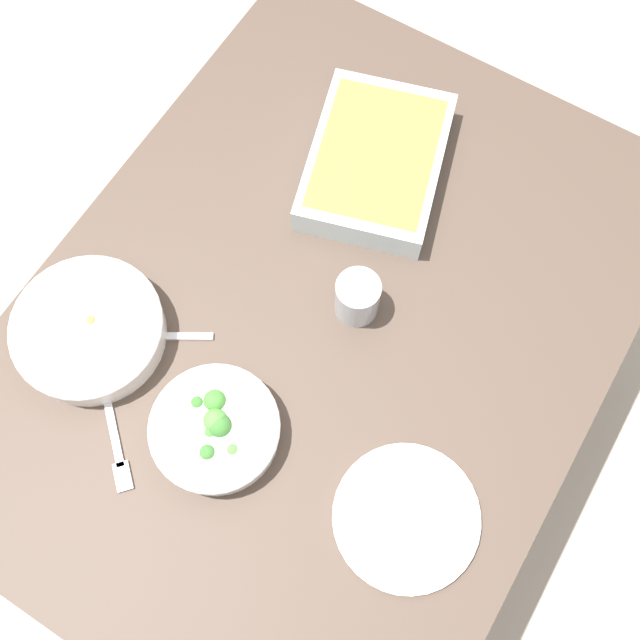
# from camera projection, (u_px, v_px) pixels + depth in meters

# --- Properties ---
(ground_plane) EXTENTS (6.00, 6.00, 0.00)m
(ground_plane) POSITION_uv_depth(u_px,v_px,m) (320.00, 422.00, 1.93)
(ground_plane) COLOR #B2A899
(dining_table) EXTENTS (1.20, 0.90, 0.74)m
(dining_table) POSITION_uv_depth(u_px,v_px,m) (320.00, 338.00, 1.33)
(dining_table) COLOR #4C3D33
(dining_table) RESTS_ON ground_plane
(stew_bowl) EXTENTS (0.24, 0.24, 0.06)m
(stew_bowl) POSITION_uv_depth(u_px,v_px,m) (89.00, 330.00, 1.20)
(stew_bowl) COLOR white
(stew_bowl) RESTS_ON dining_table
(broccoli_bowl) EXTENTS (0.20, 0.20, 0.07)m
(broccoli_bowl) POSITION_uv_depth(u_px,v_px,m) (216.00, 429.00, 1.15)
(broccoli_bowl) COLOR white
(broccoli_bowl) RESTS_ON dining_table
(baking_dish) EXTENTS (0.35, 0.30, 0.06)m
(baking_dish) POSITION_uv_depth(u_px,v_px,m) (376.00, 161.00, 1.31)
(baking_dish) COLOR silver
(baking_dish) RESTS_ON dining_table
(drink_cup) EXTENTS (0.07, 0.07, 0.08)m
(drink_cup) POSITION_uv_depth(u_px,v_px,m) (357.00, 299.00, 1.21)
(drink_cup) COLOR #B2BCC6
(drink_cup) RESTS_ON dining_table
(side_plate) EXTENTS (0.22, 0.22, 0.01)m
(side_plate) POSITION_uv_depth(u_px,v_px,m) (406.00, 517.00, 1.13)
(side_plate) COLOR white
(side_plate) RESTS_ON dining_table
(spoon_by_stew) EXTENTS (0.11, 0.16, 0.01)m
(spoon_by_stew) POSITION_uv_depth(u_px,v_px,m) (143.00, 336.00, 1.23)
(spoon_by_stew) COLOR silver
(spoon_by_stew) RESTS_ON dining_table
(fork_on_table) EXTENTS (0.13, 0.14, 0.01)m
(fork_on_table) POSITION_uv_depth(u_px,v_px,m) (116.00, 444.00, 1.17)
(fork_on_table) COLOR silver
(fork_on_table) RESTS_ON dining_table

